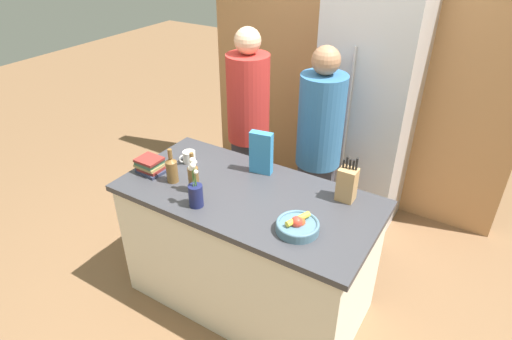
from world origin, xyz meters
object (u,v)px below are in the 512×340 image
coffee_mug (189,157)px  person_at_sink (248,122)px  bottle_oil (193,176)px  cereal_box (261,153)px  book_stack (150,165)px  fruit_bowl (298,225)px  flower_vase (195,192)px  person_in_blue (319,146)px  refrigerator (366,117)px  bottle_vinegar (172,169)px  knife_block (347,184)px

coffee_mug → person_at_sink: (0.06, 0.69, 0.02)m
bottle_oil → person_at_sink: bearing=101.8°
cereal_box → book_stack: cereal_box is taller
fruit_bowl → bottle_oil: bearing=179.2°
flower_vase → coffee_mug: flower_vase is taller
fruit_bowl → person_in_blue: bearing=107.7°
coffee_mug → book_stack: size_ratio=0.61×
flower_vase → coffee_mug: 0.54m
refrigerator → flower_vase: bearing=-106.2°
fruit_bowl → person_at_sink: 1.36m
refrigerator → fruit_bowl: 1.57m
coffee_mug → bottle_vinegar: 0.27m
coffee_mug → person_at_sink: person_at_sink is taller
refrigerator → fruit_bowl: (0.15, -1.56, -0.04)m
flower_vase → cereal_box: 0.56m
refrigerator → flower_vase: refrigerator is taller
fruit_bowl → book_stack: (-1.15, 0.04, 0.02)m
fruit_bowl → bottle_vinegar: bottle_vinegar is taller
bottle_vinegar → person_in_blue: bearing=54.6°
flower_vase → person_in_blue: person_in_blue is taller
book_stack → bottle_oil: bottle_oil is taller
knife_block → person_in_blue: size_ratio=0.17×
bottle_oil → person_in_blue: bearing=64.1°
knife_block → coffee_mug: size_ratio=2.49×
person_at_sink → fruit_bowl: bearing=-71.1°
flower_vase → bottle_vinegar: bearing=156.3°
book_stack → cereal_box: bearing=31.7°
bottle_oil → flower_vase: bearing=-46.9°
knife_block → person_in_blue: person_in_blue is taller
person_in_blue → bottle_vinegar: bearing=-137.3°
fruit_bowl → person_in_blue: 0.98m
bottle_oil → person_in_blue: 1.03m
cereal_box → flower_vase: bearing=-103.6°
refrigerator → fruit_bowl: size_ratio=8.18×
cereal_box → person_in_blue: person_in_blue is taller
fruit_bowl → person_in_blue: (-0.30, 0.94, 0.00)m
refrigerator → person_at_sink: size_ratio=1.14×
cereal_box → knife_block: bearing=-0.3°
refrigerator → flower_vase: size_ratio=6.12×
refrigerator → person_in_blue: 0.64m
refrigerator → book_stack: size_ratio=10.26×
refrigerator → person_at_sink: (-0.80, -0.59, -0.01)m
refrigerator → flower_vase: 1.74m
bottle_oil → person_at_sink: 0.98m
fruit_bowl → coffee_mug: (-1.01, 0.28, 0.01)m
refrigerator → coffee_mug: (-0.86, -1.28, -0.03)m
coffee_mug → refrigerator: bearing=56.2°
knife_block → book_stack: size_ratio=1.52×
bottle_vinegar → person_in_blue: person_in_blue is taller
fruit_bowl → bottle_oil: bottle_oil is taller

